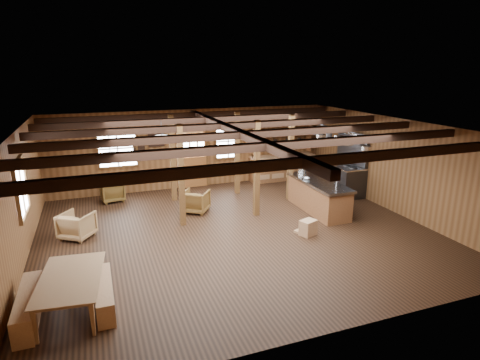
{
  "coord_description": "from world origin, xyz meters",
  "views": [
    {
      "loc": [
        -3.32,
        -9.29,
        4.24
      ],
      "look_at": [
        0.48,
        0.98,
        1.12
      ],
      "focal_mm": 30.0,
      "sensor_mm": 36.0,
      "label": 1
    }
  ],
  "objects_px": {
    "kitchen_island": "(318,196)",
    "armchair_b": "(196,201)",
    "armchair_a": "(112,191)",
    "armchair_c": "(77,225)",
    "dining_table": "(75,294)",
    "commercial_range": "(344,174)"
  },
  "relations": [
    {
      "from": "commercial_range",
      "to": "dining_table",
      "type": "relative_size",
      "value": 1.14
    },
    {
      "from": "kitchen_island",
      "to": "armchair_c",
      "type": "relative_size",
      "value": 3.33
    },
    {
      "from": "commercial_range",
      "to": "armchair_b",
      "type": "relative_size",
      "value": 2.91
    },
    {
      "from": "kitchen_island",
      "to": "armchair_a",
      "type": "relative_size",
      "value": 3.51
    },
    {
      "from": "kitchen_island",
      "to": "armchair_a",
      "type": "xyz_separation_m",
      "value": [
        -5.8,
        3.12,
        -0.15
      ]
    },
    {
      "from": "dining_table",
      "to": "armchair_b",
      "type": "distance_m",
      "value": 5.33
    },
    {
      "from": "commercial_range",
      "to": "armchair_a",
      "type": "distance_m",
      "value": 7.78
    },
    {
      "from": "kitchen_island",
      "to": "armchair_b",
      "type": "bearing_deg",
      "value": 161.44
    },
    {
      "from": "kitchen_island",
      "to": "commercial_range",
      "type": "xyz_separation_m",
      "value": [
        1.75,
        1.26,
        0.2
      ]
    },
    {
      "from": "commercial_range",
      "to": "dining_table",
      "type": "distance_m",
      "value": 9.55
    },
    {
      "from": "armchair_c",
      "to": "armchair_b",
      "type": "bearing_deg",
      "value": -130.98
    },
    {
      "from": "armchair_a",
      "to": "armchair_b",
      "type": "height_order",
      "value": "armchair_b"
    },
    {
      "from": "kitchen_island",
      "to": "commercial_range",
      "type": "relative_size",
      "value": 1.17
    },
    {
      "from": "commercial_range",
      "to": "kitchen_island",
      "type": "bearing_deg",
      "value": -144.21
    },
    {
      "from": "kitchen_island",
      "to": "armchair_b",
      "type": "distance_m",
      "value": 3.7
    },
    {
      "from": "commercial_range",
      "to": "armchair_a",
      "type": "bearing_deg",
      "value": 166.18
    },
    {
      "from": "armchair_b",
      "to": "kitchen_island",
      "type": "bearing_deg",
      "value": -164.64
    },
    {
      "from": "armchair_b",
      "to": "armchair_c",
      "type": "bearing_deg",
      "value": 48.0
    },
    {
      "from": "dining_table",
      "to": "armchair_a",
      "type": "relative_size",
      "value": 2.62
    },
    {
      "from": "armchair_c",
      "to": "dining_table",
      "type": "bearing_deg",
      "value": 125.59
    },
    {
      "from": "armchair_a",
      "to": "armchair_b",
      "type": "relative_size",
      "value": 0.97
    },
    {
      "from": "dining_table",
      "to": "commercial_range",
      "type": "bearing_deg",
      "value": -56.92
    }
  ]
}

